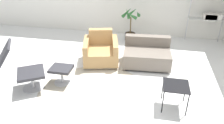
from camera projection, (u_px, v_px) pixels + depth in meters
name	position (u px, v px, depth m)	size (l,w,h in m)	color
ground_plane	(99.00, 86.00, 4.66)	(12.00, 12.00, 0.00)	white
round_rug	(94.00, 94.00, 4.42)	(2.27, 2.27, 0.01)	#BCB29E
lounge_chair	(7.00, 63.00, 4.17)	(1.20, 1.01, 1.15)	#BCBCC1
ottoman	(61.00, 72.00, 4.65)	(0.45, 0.39, 0.38)	#BCBCC1
armchair_red	(101.00, 52.00, 5.51)	(1.01, 1.03, 0.78)	silver
couch_low	(147.00, 55.00, 5.42)	(1.17, 0.91, 0.65)	black
side_table	(176.00, 87.00, 3.87)	(0.46, 0.46, 0.48)	black
potted_plant	(131.00, 27.00, 6.70)	(0.57, 0.55, 1.02)	#333338
shelf_unit	(210.00, 6.00, 6.24)	(1.04, 0.28, 2.04)	#BCBCC1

